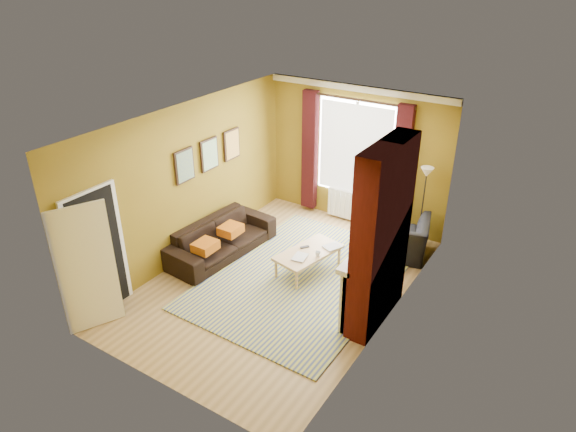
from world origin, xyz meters
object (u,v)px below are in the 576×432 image
object	(u,v)px
sofa	(221,238)
wicker_stool	(365,229)
armchair	(395,237)
coffee_table	(308,253)
floor_lamp	(425,185)

from	to	relation	value
sofa	wicker_stool	size ratio (longest dim) A/B	4.69
armchair	coffee_table	distance (m)	1.69
armchair	floor_lamp	distance (m)	1.07
sofa	armchair	world-z (taller)	armchair
armchair	floor_lamp	xyz separation A→B (m)	(0.27, 0.53, 0.89)
armchair	wicker_stool	distance (m)	0.75
sofa	floor_lamp	bearing A→B (deg)	-48.69
coffee_table	sofa	bearing A→B (deg)	-156.10
sofa	coffee_table	xyz separation A→B (m)	(1.65, 0.34, 0.04)
wicker_stool	floor_lamp	xyz separation A→B (m)	(0.96, 0.31, 1.03)
floor_lamp	coffee_table	bearing A→B (deg)	-125.44
armchair	coffee_table	size ratio (longest dim) A/B	0.87
armchair	sofa	bearing A→B (deg)	16.06
armchair	floor_lamp	world-z (taller)	floor_lamp
sofa	coffee_table	bearing A→B (deg)	-73.55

